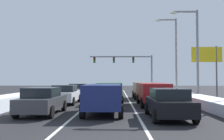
{
  "coord_description": "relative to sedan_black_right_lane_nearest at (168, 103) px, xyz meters",
  "views": [
    {
      "loc": [
        0.59,
        -7.11,
        1.95
      ],
      "look_at": [
        -0.19,
        30.63,
        3.38
      ],
      "focal_mm": 40.76,
      "sensor_mm": 36.0,
      "label": 1
    }
  ],
  "objects": [
    {
      "name": "traffic_light_gantry",
      "position": [
        -0.4,
        31.38,
        3.97
      ],
      "size": [
        10.94,
        0.47,
        6.2
      ],
      "color": "slate",
      "rests_on": "ground"
    },
    {
      "name": "sedan_white_left_lane_second",
      "position": [
        -6.78,
        7.56,
        0.0
      ],
      "size": [
        2.0,
        4.5,
        1.51
      ],
      "color": "silver",
      "rests_on": "ground"
    },
    {
      "name": "suv_red_right_lane_second",
      "position": [
        0.08,
        6.12,
        0.25
      ],
      "size": [
        2.16,
        4.9,
        1.67
      ],
      "color": "maroon",
      "rests_on": "ground"
    },
    {
      "name": "roadside_sign_right",
      "position": [
        6.87,
        14.02,
        3.25
      ],
      "size": [
        3.2,
        0.16,
        5.5
      ],
      "color": "#59595B",
      "rests_on": "ground"
    },
    {
      "name": "suv_tan_right_lane_third",
      "position": [
        0.14,
        13.09,
        0.25
      ],
      "size": [
        2.16,
        4.9,
        1.67
      ],
      "color": "#937F60",
      "rests_on": "ground"
    },
    {
      "name": "sedan_charcoal_left_lane_nearest",
      "position": [
        -6.78,
        1.32,
        0.0
      ],
      "size": [
        2.0,
        4.5,
        1.51
      ],
      "color": "#38383D",
      "rests_on": "ground"
    },
    {
      "name": "snow_bank_right_shoulder",
      "position": [
        3.83,
        12.81,
        -0.44
      ],
      "size": [
        2.01,
        40.89,
        0.66
      ],
      "primitive_type": "cube",
      "color": "silver",
      "rests_on": "ground"
    },
    {
      "name": "sedan_silver_left_lane_third",
      "position": [
        -6.76,
        14.41,
        0.0
      ],
      "size": [
        2.0,
        4.5,
        1.51
      ],
      "color": "#B7BABF",
      "rests_on": "ground"
    },
    {
      "name": "suv_green_center_lane_second",
      "position": [
        -3.19,
        8.35,
        0.25
      ],
      "size": [
        2.16,
        4.9,
        1.67
      ],
      "color": "#1E5633",
      "rests_on": "ground"
    },
    {
      "name": "lane_stripe_between_right_lane_and_center_lane",
      "position": [
        -1.47,
        12.81,
        -0.76
      ],
      "size": [
        0.14,
        40.89,
        0.01
      ],
      "primitive_type": "cube",
      "color": "silver",
      "rests_on": "ground"
    },
    {
      "name": "lane_stripe_between_center_lane_and_left_lane",
      "position": [
        -4.87,
        12.81,
        -0.76
      ],
      "size": [
        0.14,
        40.89,
        0.01
      ],
      "primitive_type": "cube",
      "color": "silver",
      "rests_on": "ground"
    },
    {
      "name": "suv_navy_center_lane_nearest",
      "position": [
        -3.36,
        1.54,
        0.25
      ],
      "size": [
        2.16,
        4.9,
        1.67
      ],
      "color": "navy",
      "rests_on": "ground"
    },
    {
      "name": "snow_bank_left_shoulder",
      "position": [
        -10.17,
        12.81,
        -0.35
      ],
      "size": [
        1.87,
        40.89,
        0.83
      ],
      "primitive_type": "cube",
      "color": "silver",
      "rests_on": "ground"
    },
    {
      "name": "street_lamp_right_mid",
      "position": [
        4.59,
        10.95,
        4.3
      ],
      "size": [
        2.66,
        0.36,
        8.5
      ],
      "color": "gray",
      "rests_on": "ground"
    },
    {
      "name": "street_lamp_right_far",
      "position": [
        4.35,
        18.39,
        4.82
      ],
      "size": [
        2.66,
        0.36,
        9.5
      ],
      "color": "gray",
      "rests_on": "ground"
    },
    {
      "name": "sedan_black_right_lane_nearest",
      "position": [
        0.0,
        0.0,
        0.0
      ],
      "size": [
        2.0,
        4.5,
        1.51
      ],
      "color": "black",
      "rests_on": "ground"
    },
    {
      "name": "street_lamp_right_near",
      "position": [
        4.24,
        3.52,
        3.98
      ],
      "size": [
        2.66,
        0.36,
        7.9
      ],
      "color": "gray",
      "rests_on": "ground"
    },
    {
      "name": "ground_plane",
      "position": [
        -3.17,
        9.1,
        -0.76
      ],
      "size": [
        120.0,
        120.0,
        0.0
      ],
      "primitive_type": "plane",
      "color": "black"
    },
    {
      "name": "sedan_gray_center_lane_third",
      "position": [
        -3.26,
        14.61,
        0.0
      ],
      "size": [
        2.0,
        4.5,
        1.51
      ],
      "color": "slate",
      "rests_on": "ground"
    }
  ]
}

